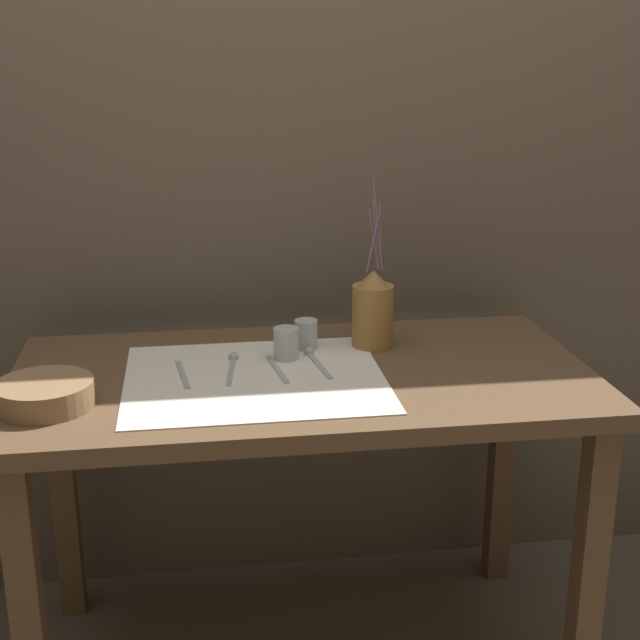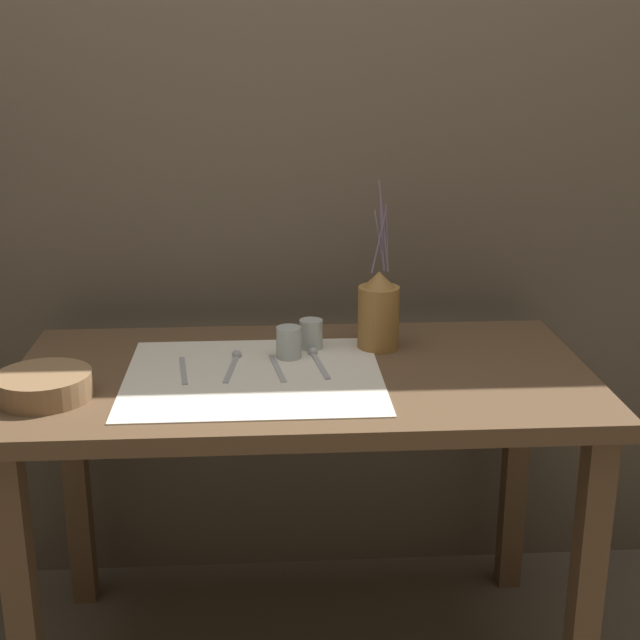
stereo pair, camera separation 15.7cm
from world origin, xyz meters
The scene contains 11 objects.
stone_wall_back centered at (0.00, 0.45, 1.20)m, with size 7.00×0.06×2.40m.
wooden_table centered at (0.00, 0.00, 0.66)m, with size 1.31×0.68×0.76m.
linen_cloth centered at (-0.11, -0.03, 0.77)m, with size 0.57×0.49×0.00m.
pitcher_with_flowers centered at (0.19, 0.15, 0.86)m, with size 0.10×0.10×0.41m.
wooden_bowl centered at (-0.55, -0.13, 0.79)m, with size 0.20×0.20×0.05m.
glass_tumbler_near centered at (-0.03, 0.08, 0.81)m, with size 0.06×0.06×0.07m.
glass_tumbler_far centered at (0.03, 0.15, 0.80)m, with size 0.06×0.06×0.07m.
fork_outer centered at (-0.27, 0.01, 0.77)m, with size 0.03×0.17×0.00m.
spoon_inner centered at (-0.15, 0.06, 0.77)m, with size 0.04×0.18×0.02m.
knife_center centered at (-0.06, 0.01, 0.77)m, with size 0.04×0.17×0.00m.
spoon_outer centered at (0.03, 0.07, 0.77)m, with size 0.04×0.18×0.02m.
Camera 2 is at (-0.08, -1.89, 1.48)m, focal length 50.00 mm.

